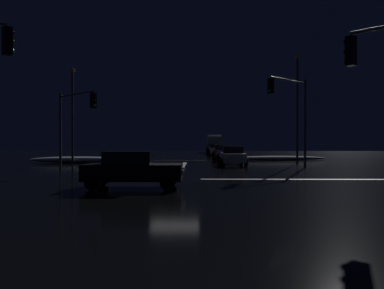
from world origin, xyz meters
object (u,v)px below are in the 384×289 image
(sedan_gray, at_px, (216,150))
(traffic_signal_nw, at_px, (74,114))
(sedan_blue, at_px, (228,153))
(streetlamp_right_near, at_px, (297,101))
(sedan_white, at_px, (233,156))
(box_truck, at_px, (214,143))
(sedan_silver, at_px, (221,151))
(traffic_signal_ne, at_px, (292,105))
(streetlamp_left_near, at_px, (72,108))
(sedan_red, at_px, (222,152))
(sedan_black_crossing, at_px, (132,169))
(sedan_green, at_px, (214,149))

(sedan_gray, relative_size, traffic_signal_nw, 0.76)
(sedan_blue, height_order, streetlamp_right_near, streetlamp_right_near)
(sedan_white, bearing_deg, box_truck, 90.07)
(sedan_silver, height_order, traffic_signal_nw, traffic_signal_nw)
(traffic_signal_ne, relative_size, streetlamp_right_near, 0.68)
(traffic_signal_nw, xyz_separation_m, streetlamp_left_near, (-2.24, 6.74, 0.96))
(streetlamp_left_near, bearing_deg, traffic_signal_nw, -71.61)
(traffic_signal_nw, relative_size, streetlamp_right_near, 0.58)
(streetlamp_left_near, bearing_deg, streetlamp_right_near, -0.00)
(sedan_red, distance_m, traffic_signal_nw, 19.58)
(sedan_silver, relative_size, streetlamp_left_near, 0.51)
(sedan_black_crossing, distance_m, traffic_signal_ne, 15.67)
(sedan_green, bearing_deg, sedan_black_crossing, -96.79)
(sedan_gray, bearing_deg, streetlamp_right_near, -73.04)
(sedan_gray, height_order, traffic_signal_nw, traffic_signal_nw)
(sedan_silver, relative_size, traffic_signal_nw, 0.76)
(sedan_white, relative_size, sedan_green, 1.00)
(traffic_signal_nw, relative_size, streetlamp_left_near, 0.67)
(sedan_blue, distance_m, sedan_green, 23.19)
(sedan_white, height_order, streetlamp_right_near, streetlamp_right_near)
(sedan_gray, height_order, box_truck, box_truck)
(sedan_black_crossing, xyz_separation_m, traffic_signal_ne, (9.60, 11.79, 3.80))
(sedan_white, distance_m, sedan_silver, 17.40)
(sedan_black_crossing, height_order, streetlamp_right_near, streetlamp_right_near)
(box_truck, xyz_separation_m, streetlamp_right_near, (5.98, -34.45, 3.87))
(sedan_blue, relative_size, traffic_signal_nw, 0.76)
(sedan_gray, bearing_deg, sedan_black_crossing, -97.86)
(sedan_blue, xyz_separation_m, traffic_signal_ne, (3.87, -9.84, 3.80))
(traffic_signal_nw, bearing_deg, streetlamp_right_near, 20.81)
(sedan_white, distance_m, box_truck, 37.16)
(sedan_blue, xyz_separation_m, sedan_black_crossing, (-5.73, -21.64, 0.00))
(streetlamp_right_near, bearing_deg, box_truck, 99.85)
(traffic_signal_nw, xyz_separation_m, traffic_signal_ne, (15.72, 0.23, 0.63))
(box_truck, distance_m, traffic_signal_ne, 41.26)
(sedan_silver, bearing_deg, sedan_green, 91.59)
(sedan_black_crossing, bearing_deg, traffic_signal_ne, 50.85)
(sedan_white, xyz_separation_m, sedan_black_crossing, (-5.68, -15.61, 0.00))
(sedan_silver, height_order, box_truck, box_truck)
(sedan_gray, bearing_deg, streetlamp_left_near, -123.78)
(sedan_green, distance_m, box_truck, 8.00)
(sedan_black_crossing, distance_m, streetlamp_left_near, 20.55)
(streetlamp_right_near, bearing_deg, sedan_blue, 150.50)
(box_truck, bearing_deg, streetlamp_right_near, -80.15)
(sedan_gray, bearing_deg, traffic_signal_ne, -81.08)
(box_truck, distance_m, sedan_black_crossing, 53.07)
(sedan_black_crossing, relative_size, traffic_signal_nw, 0.76)
(sedan_red, relative_size, traffic_signal_nw, 0.76)
(sedan_silver, distance_m, sedan_green, 11.82)
(sedan_white, bearing_deg, sedan_blue, 89.48)
(sedan_white, relative_size, sedan_red, 1.00)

